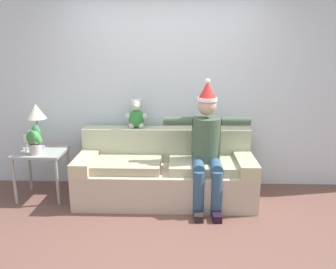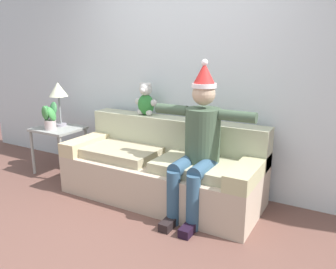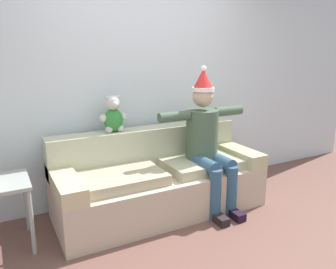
{
  "view_description": "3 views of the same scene",
  "coord_description": "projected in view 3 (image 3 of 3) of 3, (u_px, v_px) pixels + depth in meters",
  "views": [
    {
      "loc": [
        0.16,
        -2.98,
        1.87
      ],
      "look_at": [
        0.04,
        0.89,
        0.86
      ],
      "focal_mm": 36.77,
      "sensor_mm": 36.0,
      "label": 1
    },
    {
      "loc": [
        1.74,
        -1.9,
        1.61
      ],
      "look_at": [
        0.15,
        0.88,
        0.76
      ],
      "focal_mm": 35.66,
      "sensor_mm": 36.0,
      "label": 2
    },
    {
      "loc": [
        -1.45,
        -1.88,
        1.64
      ],
      "look_at": [
        -0.01,
        0.81,
        0.87
      ],
      "focal_mm": 35.39,
      "sensor_mm": 36.0,
      "label": 3
    }
  ],
  "objects": [
    {
      "name": "teddy_bear",
      "position": [
        113.0,
        115.0,
        3.36
      ],
      "size": [
        0.29,
        0.17,
        0.38
      ],
      "color": "#2E7E35",
      "rests_on": "couch"
    },
    {
      "name": "person_seated",
      "position": [
        207.0,
        138.0,
        3.46
      ],
      "size": [
        1.02,
        0.77,
        1.5
      ],
      "color": "#405440",
      "rests_on": "ground_plane"
    },
    {
      "name": "back_wall",
      "position": [
        137.0,
        78.0,
        3.67
      ],
      "size": [
        7.0,
        0.1,
        2.7
      ],
      "primitive_type": "cube",
      "color": "silver",
      "rests_on": "ground_plane"
    },
    {
      "name": "ground_plane",
      "position": [
        216.0,
        260.0,
        2.67
      ],
      "size": [
        10.0,
        10.0,
        0.0
      ],
      "primitive_type": "plane",
      "color": "brown"
    },
    {
      "name": "couch",
      "position": [
        158.0,
        180.0,
        3.48
      ],
      "size": [
        2.14,
        0.86,
        0.84
      ],
      "color": "#BFA991",
      "rests_on": "ground_plane"
    }
  ]
}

